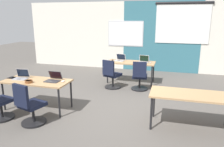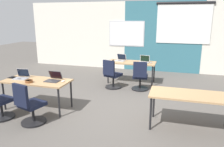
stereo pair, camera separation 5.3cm
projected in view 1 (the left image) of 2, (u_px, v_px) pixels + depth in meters
ground_plane at (114, 107)px, 5.51m from camera, size 24.00×24.00×0.00m
back_wall_assembly at (141, 36)px, 9.06m from camera, size 10.00×0.27×2.80m
desk_near_left at (37, 83)px, 5.25m from camera, size 1.60×0.70×0.72m
desk_near_right at (191, 97)px, 4.33m from camera, size 1.60×0.70×0.72m
desk_far_center at (131, 64)px, 7.40m from camera, size 1.60×0.70×0.72m
laptop_far_right at (143, 61)px, 7.27m from camera, size 0.37×0.32×0.24m
mouse_far_right at (150, 63)px, 7.17m from camera, size 0.09×0.11×0.03m
chair_far_right at (140, 78)px, 6.68m from camera, size 0.52×0.56×0.92m
laptop_far_left at (120, 59)px, 7.56m from camera, size 0.38×0.36×0.23m
mouse_far_left at (113, 60)px, 7.60m from camera, size 0.09×0.11×0.03m
chair_far_left at (112, 77)px, 6.87m from camera, size 0.55×0.60×0.92m
laptop_near_left_end at (21, 77)px, 5.37m from camera, size 0.36×0.33×0.23m
mousepad_near_left_end at (13, 78)px, 5.46m from camera, size 0.22×0.19×0.00m
mouse_near_left_end at (12, 77)px, 5.45m from camera, size 0.09×0.11×0.03m
laptop_near_left_inner at (53, 79)px, 5.18m from camera, size 0.34×0.33×0.22m
mouse_near_left_inner at (63, 81)px, 5.10m from camera, size 0.08×0.11×0.03m
chair_near_left_inner at (30, 108)px, 4.52m from camera, size 0.54×0.59×0.92m
snack_bowl at (29, 81)px, 5.03m from camera, size 0.18×0.18×0.06m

